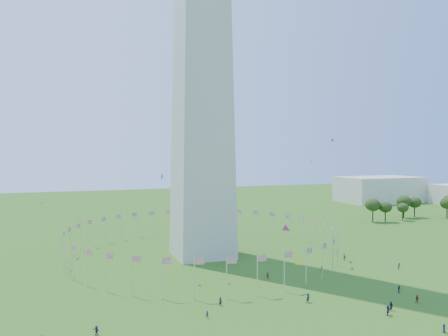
# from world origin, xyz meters

# --- Properties ---
(ground) EXTENTS (600.00, 600.00, 0.00)m
(ground) POSITION_xyz_m (0.00, 0.00, 0.00)
(ground) COLOR #295513
(ground) RESTS_ON ground
(flag_ring) EXTENTS (80.24, 80.24, 9.00)m
(flag_ring) POSITION_xyz_m (-0.00, 50.00, 4.50)
(flag_ring) COLOR silver
(flag_ring) RESTS_ON ground
(gov_building_east_a) EXTENTS (50.00, 30.00, 16.00)m
(gov_building_east_a) POSITION_xyz_m (150.00, 150.00, 8.00)
(gov_building_east_a) COLOR beige
(gov_building_east_a) RESTS_ON ground
(crowd) EXTENTS (99.64, 62.72, 1.98)m
(crowd) POSITION_xyz_m (6.32, -2.51, 0.89)
(crowd) COLOR #311747
(crowd) RESTS_ON ground
(kites_aloft) EXTENTS (126.96, 68.95, 39.45)m
(kites_aloft) POSITION_xyz_m (11.63, 22.68, 18.12)
(kites_aloft) COLOR #CC2699
(kites_aloft) RESTS_ON ground
(tree_line_east) EXTENTS (53.85, 16.04, 10.65)m
(tree_line_east) POSITION_xyz_m (115.24, 85.48, 4.99)
(tree_line_east) COLOR #2E4617
(tree_line_east) RESTS_ON ground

